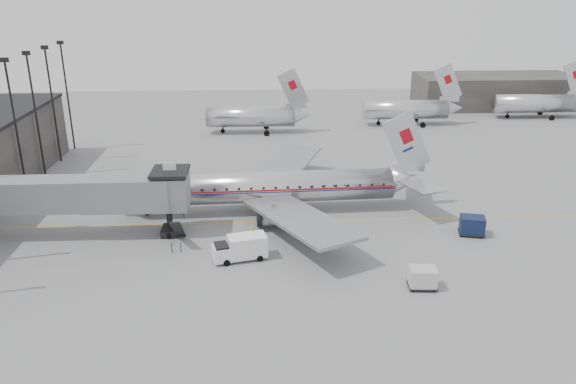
% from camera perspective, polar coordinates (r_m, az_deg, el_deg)
% --- Properties ---
extents(ground, '(160.00, 160.00, 0.00)m').
position_cam_1_polar(ground, '(51.32, -2.04, -5.76)').
color(ground, slate).
rests_on(ground, ground).
extents(hangar, '(30.00, 12.00, 6.00)m').
position_cam_1_polar(hangar, '(117.04, 20.31, 9.62)').
color(hangar, '#34312F').
rests_on(hangar, ground).
extents(apron_line, '(60.00, 0.15, 0.01)m').
position_cam_1_polar(apron_line, '(56.87, 0.88, -3.00)').
color(apron_line, gold).
rests_on(apron_line, ground).
extents(jet_bridge, '(21.00, 6.20, 7.10)m').
position_cam_1_polar(jet_bridge, '(55.43, -19.66, -0.26)').
color(jet_bridge, '#5A5C5F').
rests_on(jet_bridge, ground).
extents(floodlight_masts, '(0.90, 42.25, 15.25)m').
position_cam_1_polar(floodlight_masts, '(66.44, -26.94, 5.83)').
color(floodlight_masts, black).
rests_on(floodlight_masts, ground).
extents(distant_aircraft_near, '(16.39, 3.20, 10.26)m').
position_cam_1_polar(distant_aircraft_near, '(90.25, -3.69, 7.73)').
color(distant_aircraft_near, silver).
rests_on(distant_aircraft_near, ground).
extents(distant_aircraft_mid, '(16.39, 3.20, 10.26)m').
position_cam_1_polar(distant_aircraft_mid, '(97.35, 11.98, 8.27)').
color(distant_aircraft_mid, silver).
rests_on(distant_aircraft_mid, ground).
extents(distant_aircraft_far, '(16.39, 3.20, 10.26)m').
position_cam_1_polar(distant_aircraft_far, '(109.51, 23.82, 8.32)').
color(distant_aircraft_far, silver).
rests_on(distant_aircraft_far, ground).
extents(airliner, '(33.41, 30.92, 10.56)m').
position_cam_1_polar(airliner, '(58.59, -1.58, 0.51)').
color(airliner, silver).
rests_on(airliner, ground).
extents(service_van, '(4.93, 2.83, 2.18)m').
position_cam_1_polar(service_van, '(49.04, -4.85, -5.65)').
color(service_van, white).
rests_on(service_van, ground).
extents(baggage_cart_navy, '(2.73, 2.32, 1.86)m').
position_cam_1_polar(baggage_cart_navy, '(56.40, 18.20, -3.22)').
color(baggage_cart_navy, '#0D1937').
rests_on(baggage_cart_navy, ground).
extents(baggage_cart_white, '(2.30, 1.82, 1.72)m').
position_cam_1_polar(baggage_cart_white, '(45.95, 13.51, -8.44)').
color(baggage_cart_white, '#B8B8BA').
rests_on(baggage_cart_white, ground).
extents(ramp_worker, '(0.64, 0.51, 1.54)m').
position_cam_1_polar(ramp_worker, '(52.24, -3.67, -4.35)').
color(ramp_worker, yellow).
rests_on(ramp_worker, ground).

